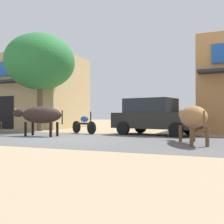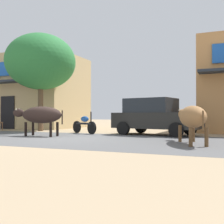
{
  "view_description": "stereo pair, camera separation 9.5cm",
  "coord_description": "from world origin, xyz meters",
  "px_view_note": "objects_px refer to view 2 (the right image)",
  "views": [
    {
      "loc": [
        5.81,
        -9.21,
        0.9
      ],
      "look_at": [
        1.35,
        1.61,
        1.02
      ],
      "focal_mm": 45.05,
      "sensor_mm": 36.0,
      "label": 1
    },
    {
      "loc": [
        5.9,
        -9.17,
        0.9
      ],
      "look_at": [
        1.35,
        1.61,
        1.02
      ],
      "focal_mm": 45.05,
      "sensor_mm": 36.0,
      "label": 2
    }
  ],
  "objects_px": {
    "parked_hatchback_car": "(155,116)",
    "parked_motorcycle": "(84,124)",
    "cow_near_brown": "(40,115)",
    "cow_far_dark": "(191,117)",
    "roadside_tree": "(41,62)"
  },
  "relations": [
    {
      "from": "parked_hatchback_car",
      "to": "cow_far_dark",
      "type": "height_order",
      "value": "parked_hatchback_car"
    },
    {
      "from": "parked_motorcycle",
      "to": "cow_near_brown",
      "type": "height_order",
      "value": "cow_near_brown"
    },
    {
      "from": "roadside_tree",
      "to": "parked_hatchback_car",
      "type": "xyz_separation_m",
      "value": [
        6.67,
        -0.56,
        -3.02
      ]
    },
    {
      "from": "roadside_tree",
      "to": "parked_hatchback_car",
      "type": "height_order",
      "value": "roadside_tree"
    },
    {
      "from": "roadside_tree",
      "to": "cow_far_dark",
      "type": "bearing_deg",
      "value": -24.45
    },
    {
      "from": "roadside_tree",
      "to": "parked_motorcycle",
      "type": "height_order",
      "value": "roadside_tree"
    },
    {
      "from": "roadside_tree",
      "to": "cow_far_dark",
      "type": "xyz_separation_m",
      "value": [
        8.68,
        -3.95,
        -3.03
      ]
    },
    {
      "from": "cow_near_brown",
      "to": "cow_far_dark",
      "type": "distance_m",
      "value": 6.33
    },
    {
      "from": "parked_hatchback_car",
      "to": "cow_near_brown",
      "type": "xyz_separation_m",
      "value": [
        -4.27,
        -2.63,
        0.05
      ]
    },
    {
      "from": "parked_hatchback_car",
      "to": "parked_motorcycle",
      "type": "relative_size",
      "value": 2.45
    },
    {
      "from": "cow_near_brown",
      "to": "cow_far_dark",
      "type": "height_order",
      "value": "cow_near_brown"
    },
    {
      "from": "roadside_tree",
      "to": "cow_far_dark",
      "type": "relative_size",
      "value": 1.95
    },
    {
      "from": "cow_near_brown",
      "to": "cow_far_dark",
      "type": "relative_size",
      "value": 0.91
    },
    {
      "from": "roadside_tree",
      "to": "parked_motorcycle",
      "type": "bearing_deg",
      "value": -16.15
    },
    {
      "from": "roadside_tree",
      "to": "parked_hatchback_car",
      "type": "relative_size",
      "value": 1.33
    }
  ]
}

